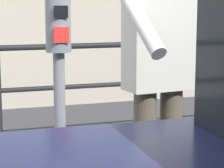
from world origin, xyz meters
The scene contains 2 objects.
parking_meter centered at (0.18, 0.47, 1.25)m, with size 0.15×0.16×1.56m.
pedestrian_at_meter centered at (0.85, 0.52, 1.16)m, with size 0.63×0.65×1.73m.
Camera 1 is at (-0.41, -2.32, 1.57)m, focal length 77.05 mm.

